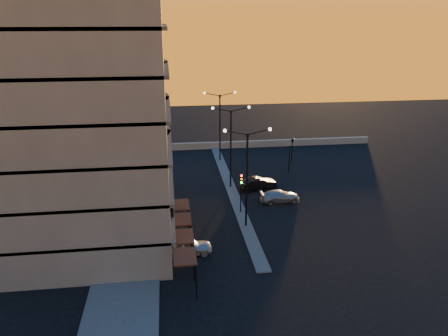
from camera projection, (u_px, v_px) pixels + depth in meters
ground at (246, 226)px, 41.13m from camera, size 120.00×120.00×0.00m
sidewalk_west at (135, 214)px, 43.56m from camera, size 5.00×40.00×0.12m
median at (231, 187)px, 50.48m from camera, size 1.20×36.00×0.12m
parapet at (228, 145)px, 65.57m from camera, size 44.00×0.50×1.00m
building at (79, 105)px, 35.53m from camera, size 14.35×17.08×25.00m
streetlamp_near at (247, 171)px, 39.30m from camera, size 4.32×0.32×9.51m
streetlamp_mid at (231, 141)px, 48.67m from camera, size 4.32×0.32×9.51m
streetlamp_far at (220, 121)px, 58.03m from camera, size 4.32×0.32×9.51m
traffic_light_main at (241, 187)px, 42.87m from camera, size 0.28×0.44×4.25m
signal_east_a at (289, 158)px, 54.60m from camera, size 0.13×0.16×3.60m
signal_east_b at (292, 141)px, 58.15m from camera, size 0.42×1.99×3.60m
car_hatchback at (187, 247)px, 36.10m from camera, size 4.21×1.95×1.40m
car_sedan at (258, 183)px, 49.83m from camera, size 4.46×2.29×1.40m
car_wagon at (280, 196)px, 46.45m from camera, size 4.32×1.89×1.24m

